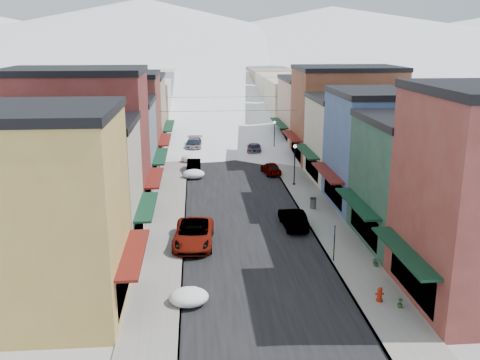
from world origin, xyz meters
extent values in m
plane|color=gray|center=(0.00, 0.00, 0.00)|extent=(600.00, 600.00, 0.00)
cube|color=black|center=(0.00, 60.00, 0.01)|extent=(10.00, 160.00, 0.01)
cube|color=gray|center=(-6.60, 60.00, 0.07)|extent=(3.20, 160.00, 0.15)
cube|color=gray|center=(6.60, 60.00, 0.07)|extent=(3.20, 160.00, 0.15)
cube|color=slate|center=(-5.05, 60.00, 0.07)|extent=(0.10, 160.00, 0.15)
cube|color=slate|center=(5.05, 60.00, 0.07)|extent=(0.10, 160.00, 0.15)
cube|color=#BE9846|center=(-13.20, 4.00, 5.50)|extent=(10.00, 8.50, 11.00)
cube|color=black|center=(-13.20, 4.00, 11.25)|extent=(10.20, 8.70, 0.50)
cube|color=#611710|center=(-7.60, 4.00, 3.20)|extent=(1.20, 7.22, 0.15)
cube|color=#BDB298|center=(-13.20, 12.50, 4.50)|extent=(10.00, 8.00, 9.00)
cube|color=black|center=(-13.20, 12.50, 9.25)|extent=(10.20, 8.20, 0.50)
cube|color=#0E331F|center=(-7.60, 12.50, 3.20)|extent=(1.20, 6.80, 0.15)
cube|color=maroon|center=(-13.70, 20.50, 6.00)|extent=(11.00, 8.00, 12.00)
cube|color=black|center=(-13.70, 20.50, 12.25)|extent=(11.20, 8.20, 0.50)
cube|color=#611710|center=(-7.60, 20.50, 3.20)|extent=(1.20, 6.80, 0.15)
cube|color=slate|center=(-13.20, 29.00, 4.25)|extent=(10.00, 9.00, 8.50)
cube|color=black|center=(-13.20, 29.00, 8.75)|extent=(10.20, 9.20, 0.50)
cube|color=#0E331F|center=(-7.60, 29.00, 3.20)|extent=(1.20, 7.65, 0.15)
cube|color=maroon|center=(-14.20, 38.00, 5.25)|extent=(12.00, 9.00, 10.50)
cube|color=black|center=(-14.20, 38.00, 10.75)|extent=(12.20, 9.20, 0.50)
cube|color=#611710|center=(-7.60, 38.00, 3.20)|extent=(1.20, 7.65, 0.15)
cube|color=#9A7F65|center=(-13.20, 48.00, 4.75)|extent=(10.00, 11.00, 9.50)
cube|color=black|center=(-13.20, 48.00, 9.75)|extent=(10.20, 11.20, 0.50)
cube|color=#0E331F|center=(-7.60, 48.00, 3.20)|extent=(1.20, 9.35, 0.15)
cube|color=#0E331F|center=(7.60, 3.00, 3.20)|extent=(1.20, 7.65, 0.15)
cube|color=#224735|center=(13.20, 12.00, 4.50)|extent=(10.00, 9.00, 9.00)
cube|color=black|center=(13.20, 12.00, 9.25)|extent=(10.20, 9.20, 0.50)
cube|color=#0E331F|center=(7.60, 12.00, 3.20)|extent=(1.20, 7.65, 0.15)
cube|color=#3C5988|center=(13.20, 21.00, 5.00)|extent=(10.00, 9.00, 10.00)
cube|color=black|center=(13.20, 21.00, 10.25)|extent=(10.20, 9.20, 0.50)
cube|color=#611710|center=(7.60, 21.00, 3.20)|extent=(1.20, 7.65, 0.15)
cube|color=beige|center=(13.70, 30.00, 4.25)|extent=(11.00, 9.00, 8.50)
cube|color=black|center=(13.70, 30.00, 8.75)|extent=(11.20, 9.20, 0.50)
cube|color=#0E331F|center=(7.60, 30.00, 3.20)|extent=(1.20, 7.65, 0.15)
cube|color=brown|center=(14.20, 39.00, 5.50)|extent=(12.00, 9.00, 11.00)
cube|color=black|center=(14.20, 39.00, 11.25)|extent=(12.20, 9.20, 0.50)
cube|color=#611710|center=(7.60, 39.00, 3.20)|extent=(1.20, 7.65, 0.15)
cube|color=tan|center=(13.20, 49.00, 4.50)|extent=(10.00, 11.00, 9.00)
cube|color=black|center=(13.20, 49.00, 9.25)|extent=(10.20, 11.20, 0.50)
cube|color=#0E331F|center=(7.60, 49.00, 3.20)|extent=(1.20, 9.35, 0.15)
cube|color=gray|center=(-12.50, 62.00, 4.00)|extent=(9.00, 13.00, 8.00)
cube|color=gray|center=(12.50, 62.00, 4.00)|extent=(9.00, 13.00, 8.00)
cube|color=gray|center=(-12.50, 76.00, 4.00)|extent=(9.00, 13.00, 8.00)
cube|color=gray|center=(12.50, 76.00, 4.00)|extent=(9.00, 13.00, 8.00)
cube|color=gray|center=(-12.50, 90.00, 4.00)|extent=(9.00, 13.00, 8.00)
cube|color=gray|center=(12.50, 90.00, 4.00)|extent=(9.00, 13.00, 8.00)
cube|color=gray|center=(-12.50, 104.00, 4.00)|extent=(9.00, 13.00, 8.00)
cube|color=gray|center=(12.50, 104.00, 4.00)|extent=(9.00, 13.00, 8.00)
cube|color=silver|center=(0.00, 225.00, 6.00)|extent=(360.00, 40.00, 12.00)
cone|color=white|center=(-30.00, 275.00, 17.00)|extent=(300.00, 300.00, 34.00)
cone|color=white|center=(70.00, 270.00, 15.00)|extent=(320.00, 320.00, 30.00)
cylinder|color=black|center=(0.00, 40.00, 6.20)|extent=(16.40, 0.04, 0.04)
cylinder|color=black|center=(0.00, 55.00, 6.20)|extent=(16.40, 0.04, 0.04)
imported|color=silver|center=(-4.30, 12.89, 0.85)|extent=(3.22, 6.30, 1.70)
imported|color=gray|center=(-4.30, 13.85, 0.77)|extent=(2.13, 4.66, 1.55)
imported|color=black|center=(-4.30, 34.85, 0.69)|extent=(1.59, 4.24, 1.38)
imported|color=#94979B|center=(-4.30, 46.20, 0.84)|extent=(2.82, 5.94, 1.67)
imported|color=black|center=(3.68, 15.96, 0.76)|extent=(1.80, 4.66, 1.51)
imported|color=#95989D|center=(4.30, 33.19, 0.68)|extent=(2.13, 4.16, 1.36)
imported|color=black|center=(3.62, 44.24, 0.69)|extent=(2.35, 4.89, 1.37)
imported|color=gray|center=(-1.65, 62.06, 0.79)|extent=(2.29, 4.76, 1.57)
imported|color=white|center=(1.41, 66.95, 0.72)|extent=(2.73, 5.33, 1.44)
cylinder|color=#A81D09|center=(6.40, 3.00, 0.21)|extent=(0.39, 0.39, 0.11)
cylinder|color=#A81D09|center=(6.40, 3.00, 0.49)|extent=(0.27, 0.27, 0.68)
sphere|color=#A81D09|center=(6.40, 3.00, 0.88)|extent=(0.30, 0.30, 0.30)
cylinder|color=#A81D09|center=(6.40, 3.00, 0.61)|extent=(0.51, 0.11, 0.11)
cylinder|color=black|center=(5.20, 8.85, 1.41)|extent=(0.07, 0.07, 2.53)
cube|color=navy|center=(5.20, 8.85, 2.33)|extent=(0.07, 0.34, 0.46)
cylinder|color=#55585A|center=(6.27, 20.26, 0.61)|extent=(0.53, 0.53, 0.92)
cylinder|color=black|center=(6.27, 20.26, 1.09)|extent=(0.57, 0.57, 0.06)
cylinder|color=black|center=(6.01, 28.19, 0.20)|extent=(0.29, 0.29, 0.10)
cylinder|color=black|center=(6.01, 28.19, 2.07)|extent=(0.12, 0.12, 3.85)
sphere|color=white|center=(6.01, 28.19, 4.14)|extent=(0.35, 0.35, 0.35)
cylinder|color=black|center=(6.25, 44.04, 0.20)|extent=(0.29, 0.29, 0.10)
cylinder|color=black|center=(6.25, 44.04, 2.05)|extent=(0.11, 0.11, 3.80)
sphere|color=white|center=(6.25, 44.04, 4.09)|extent=(0.34, 0.34, 0.34)
imported|color=#285A2A|center=(7.80, 7.75, 0.46)|extent=(0.64, 0.58, 0.61)
imported|color=#284E23|center=(7.31, 2.18, 0.42)|extent=(0.33, 0.33, 0.54)
ellipsoid|color=white|center=(-4.58, 3.75, 0.49)|extent=(2.30, 1.94, 0.97)
ellipsoid|color=white|center=(-4.38, 4.95, 0.25)|extent=(0.98, 0.88, 0.49)
ellipsoid|color=white|center=(-4.30, 31.94, 0.50)|extent=(2.38, 2.01, 1.01)
ellipsoid|color=white|center=(-4.10, 33.14, 0.25)|extent=(1.02, 0.92, 0.51)
ellipsoid|color=white|center=(-4.60, 39.41, 0.52)|extent=(2.46, 2.08, 1.04)
ellipsoid|color=white|center=(-4.40, 40.61, 0.26)|extent=(1.05, 0.95, 0.53)
camera|label=1|loc=(-3.97, -24.22, 15.01)|focal=40.00mm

